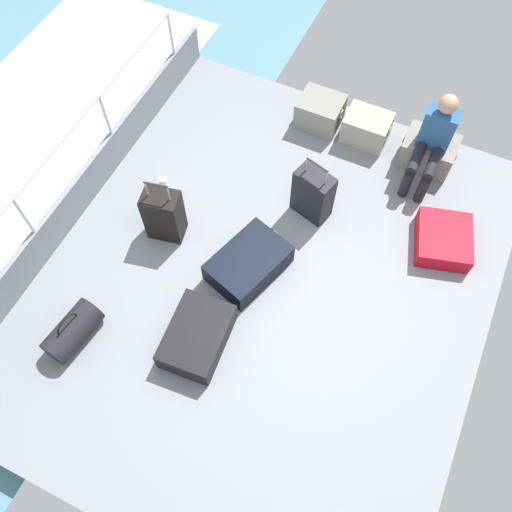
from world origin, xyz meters
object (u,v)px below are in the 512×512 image
at_px(cargo_crate_0, 320,112).
at_px(suitcase_1, 197,336).
at_px(cargo_crate_2, 428,151).
at_px(suitcase_0, 249,263).
at_px(suitcase_2, 443,240).
at_px(paper_cup, 163,182).
at_px(suitcase_3, 164,215).
at_px(duffel_bag, 73,331).
at_px(passenger_seated, 433,140).
at_px(suitcase_4, 313,194).
at_px(cargo_crate_1, 366,128).

xyz_separation_m(cargo_crate_0, suitcase_1, (-0.00, -3.08, -0.05)).
distance_m(cargo_crate_2, suitcase_1, 3.33).
relative_size(suitcase_0, suitcase_2, 1.24).
xyz_separation_m(cargo_crate_2, suitcase_2, (0.48, -1.02, -0.07)).
bearing_deg(cargo_crate_2, paper_cup, -148.51).
bearing_deg(suitcase_2, suitcase_1, -131.65).
relative_size(suitcase_1, suitcase_3, 0.93).
distance_m(cargo_crate_2, duffel_bag, 4.26).
bearing_deg(suitcase_0, cargo_crate_2, 60.14).
distance_m(suitcase_0, suitcase_1, 0.91).
relative_size(passenger_seated, suitcase_2, 1.41).
relative_size(suitcase_2, suitcase_4, 0.93).
distance_m(cargo_crate_2, suitcase_4, 1.52).
relative_size(cargo_crate_2, duffel_bag, 1.00).
bearing_deg(cargo_crate_2, suitcase_0, -119.86).
relative_size(suitcase_1, duffel_bag, 1.28).
relative_size(suitcase_4, duffel_bag, 1.31).
bearing_deg(suitcase_4, duffel_bag, -122.73).
bearing_deg(cargo_crate_2, suitcase_3, -136.62).
bearing_deg(suitcase_0, suitcase_3, 176.94).
bearing_deg(suitcase_1, suitcase_0, 83.58).
xyz_separation_m(passenger_seated, suitcase_1, (-1.33, -2.87, -0.41)).
xyz_separation_m(cargo_crate_1, suitcase_0, (-0.48, -2.17, -0.04)).
height_order(cargo_crate_0, passenger_seated, passenger_seated).
bearing_deg(duffel_bag, suitcase_2, 40.68).
bearing_deg(paper_cup, suitcase_4, 13.03).
bearing_deg(passenger_seated, suitcase_0, -122.03).
height_order(cargo_crate_2, paper_cup, cargo_crate_2).
relative_size(cargo_crate_1, paper_cup, 5.52).
height_order(cargo_crate_1, cargo_crate_2, cargo_crate_1).
xyz_separation_m(suitcase_0, suitcase_3, (-0.98, 0.05, 0.18)).
height_order(cargo_crate_1, passenger_seated, passenger_seated).
height_order(cargo_crate_1, suitcase_3, suitcase_3).
height_order(suitcase_2, duffel_bag, duffel_bag).
bearing_deg(cargo_crate_0, passenger_seated, -8.77).
bearing_deg(cargo_crate_0, paper_cup, -127.74).
relative_size(cargo_crate_0, suitcase_1, 0.69).
bearing_deg(suitcase_4, passenger_seated, 47.49).
bearing_deg(cargo_crate_1, suitcase_4, -98.57).
relative_size(suitcase_0, suitcase_3, 1.09).
relative_size(suitcase_2, suitcase_3, 0.88).
distance_m(suitcase_3, suitcase_4, 1.56).
xyz_separation_m(cargo_crate_2, suitcase_0, (-1.23, -2.14, -0.04)).
bearing_deg(cargo_crate_0, suitcase_3, -112.62).
xyz_separation_m(suitcase_1, paper_cup, (-1.24, 1.48, -0.08)).
distance_m(cargo_crate_1, duffel_bag, 3.91).
bearing_deg(suitcase_1, suitcase_3, 132.45).
bearing_deg(suitcase_3, suitcase_0, -3.06).
relative_size(suitcase_1, paper_cup, 7.84).
height_order(suitcase_3, suitcase_4, suitcase_3).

